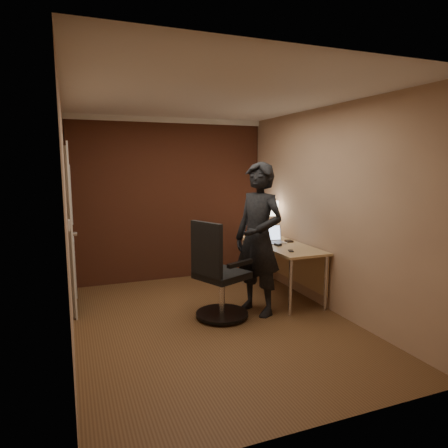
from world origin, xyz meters
The scene contains 9 objects.
room centered at (-0.27, 1.54, 1.37)m, with size 4.00×4.00×4.00m.
desk centered at (1.25, 0.55, 0.60)m, with size 0.60×1.50×0.73m.
desk_lamp centered at (1.30, 1.16, 1.15)m, with size 0.22×0.22×0.54m.
laptop centered at (1.11, 0.70, 0.79)m, with size 0.36×0.30×0.23m.
mouse centered at (1.08, 0.46, 0.75)m, with size 0.06×0.10×0.03m, color black.
phone centered at (1.07, 0.11, 0.73)m, with size 0.06×0.12×0.01m, color black.
wallet centered at (1.36, 0.63, 0.74)m, with size 0.09×0.11×0.02m, color black.
office_chair centered at (0.08, 0.07, 0.51)m, with size 0.68×0.73×1.14m.
person centered at (0.62, 0.10, 0.92)m, with size 0.67×0.44×1.83m, color black.
Camera 1 is at (-1.47, -4.12, 1.81)m, focal length 32.00 mm.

